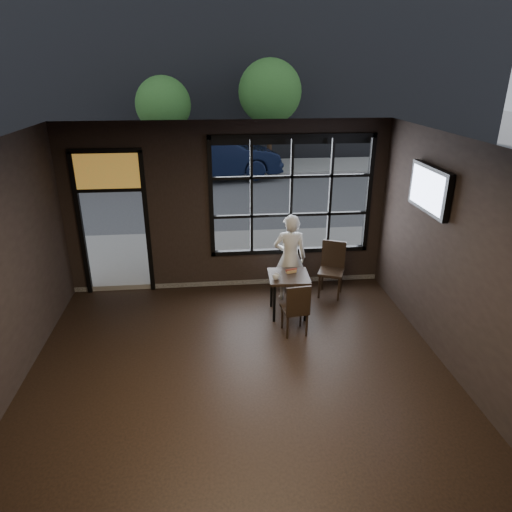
{
  "coord_description": "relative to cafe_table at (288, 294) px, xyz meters",
  "views": [
    {
      "loc": [
        -0.32,
        -4.72,
        4.02
      ],
      "look_at": [
        0.4,
        2.2,
        1.15
      ],
      "focal_mm": 32.0,
      "sensor_mm": 36.0,
      "label": 1
    }
  ],
  "objects": [
    {
      "name": "cafe_table",
      "position": [
        0.0,
        0.0,
        0.0
      ],
      "size": [
        0.72,
        0.72,
        0.74
      ],
      "primitive_type": "cube",
      "rotation": [
        0.0,
        0.0,
        -0.05
      ],
      "color": "black",
      "rests_on": "floor"
    },
    {
      "name": "man",
      "position": [
        0.11,
        0.56,
        0.45
      ],
      "size": [
        0.63,
        0.45,
        1.65
      ],
      "primitive_type": "imported",
      "rotation": [
        0.0,
        0.0,
        3.05
      ],
      "color": "silver",
      "rests_on": "floor"
    },
    {
      "name": "tree_right",
      "position": [
        1.32,
        12.64,
        2.74
      ],
      "size": [
        2.59,
        2.59,
        4.42
      ],
      "color": "#332114",
      "rests_on": "street_asphalt"
    },
    {
      "name": "wall_right",
      "position": [
        2.03,
        -2.27,
        1.23
      ],
      "size": [
        0.04,
        7.0,
        3.2
      ],
      "primitive_type": "cube",
      "color": "black",
      "rests_on": "ground"
    },
    {
      "name": "chair_near",
      "position": [
        -0.0,
        -0.62,
        0.08
      ],
      "size": [
        0.44,
        0.44,
        0.91
      ],
      "primitive_type": "cube",
      "rotation": [
        0.0,
        0.0,
        3.25
      ],
      "color": "black",
      "rests_on": "floor"
    },
    {
      "name": "floor",
      "position": [
        -0.97,
        -2.27,
        -0.38
      ],
      "size": [
        6.0,
        7.0,
        0.02
      ],
      "primitive_type": "cube",
      "color": "black",
      "rests_on": "ground"
    },
    {
      "name": "maroon_car",
      "position": [
        -3.89,
        10.31,
        0.53
      ],
      "size": [
        4.94,
        2.55,
        1.61
      ],
      "primitive_type": "imported",
      "rotation": [
        0.0,
        0.0,
        1.43
      ],
      "color": "#59190F",
      "rests_on": "street_asphalt"
    },
    {
      "name": "navy_car",
      "position": [
        -1.07,
        10.47,
        0.55
      ],
      "size": [
        5.2,
        2.48,
        1.65
      ],
      "primitive_type": "imported",
      "rotation": [
        0.0,
        0.0,
        1.72
      ],
      "color": "black",
      "rests_on": "street_asphalt"
    },
    {
      "name": "ceiling",
      "position": [
        -0.97,
        -2.27,
        2.84
      ],
      "size": [
        6.0,
        7.0,
        0.02
      ],
      "primitive_type": "cube",
      "color": "black",
      "rests_on": "ground"
    },
    {
      "name": "cup",
      "position": [
        -0.24,
        -0.14,
        0.42
      ],
      "size": [
        0.14,
        0.14,
        0.1
      ],
      "primitive_type": "imported",
      "rotation": [
        0.0,
        0.0,
        -0.17
      ],
      "color": "silver",
      "rests_on": "cafe_table"
    },
    {
      "name": "chair_window",
      "position": [
        0.92,
        0.61,
        0.14
      ],
      "size": [
        0.59,
        0.59,
        1.03
      ],
      "primitive_type": "cube",
      "rotation": [
        0.0,
        0.0,
        -0.4
      ],
      "color": "black",
      "rests_on": "floor"
    },
    {
      "name": "stained_transom",
      "position": [
        -3.07,
        1.23,
        1.98
      ],
      "size": [
        1.2,
        0.06,
        0.7
      ],
      "primitive_type": "cube",
      "color": "orange",
      "rests_on": "ground"
    },
    {
      "name": "tv",
      "position": [
        1.96,
        -0.66,
        1.99
      ],
      "size": [
        0.13,
        1.17,
        0.68
      ],
      "primitive_type": "cube",
      "color": "black",
      "rests_on": "wall_right"
    },
    {
      "name": "window_frame",
      "position": [
        0.23,
        1.23,
        1.43
      ],
      "size": [
        3.06,
        0.12,
        2.28
      ],
      "primitive_type": "cube",
      "color": "black",
      "rests_on": "ground"
    },
    {
      "name": "street_asphalt",
      "position": [
        -0.97,
        21.73,
        -0.39
      ],
      "size": [
        60.0,
        41.0,
        0.04
      ],
      "primitive_type": "cube",
      "color": "#545456",
      "rests_on": "ground"
    },
    {
      "name": "tree_left",
      "position": [
        -3.01,
        12.45,
        2.29
      ],
      "size": [
        2.21,
        2.21,
        3.78
      ],
      "color": "#332114",
      "rests_on": "street_asphalt"
    },
    {
      "name": "hotdog",
      "position": [
        0.06,
        0.11,
        0.4
      ],
      "size": [
        0.21,
        0.13,
        0.06
      ],
      "primitive_type": null,
      "rotation": [
        0.0,
        0.0,
        0.26
      ],
      "color": "tan",
      "rests_on": "cafe_table"
    }
  ]
}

